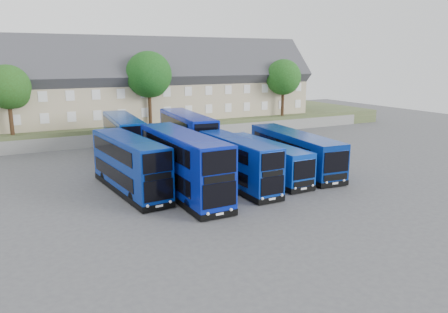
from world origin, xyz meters
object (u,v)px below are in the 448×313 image
Objects in this scene: dd_front_mid at (183,165)px; tree_mid at (150,76)px; dd_front_left at (130,166)px; tree_far at (289,74)px; tree_east at (284,79)px; coach_east_a at (264,160)px; tree_west at (9,89)px.

tree_mid is (5.16, 23.67, 5.71)m from dd_front_mid.
tree_far is at bearing 33.19° from dd_front_left.
tree_far is at bearing 14.04° from tree_mid.
dd_front_mid is 1.48× the size of tree_east.
coach_east_a is at bearing 10.72° from dd_front_mid.
tree_mid reaches higher than dd_front_mid.
coach_east_a is 1.24× the size of tree_mid.
tree_east is at bearing 41.85° from dd_front_mid.
tree_mid reaches higher than tree_far.
tree_east is (16.79, 21.46, 5.87)m from coach_east_a.
coach_east_a is 36.99m from tree_far.
tree_east is 9.23m from tree_far.
tree_mid is 1.12× the size of tree_east.
tree_mid reaches higher than tree_west.
tree_west is at bearing -180.00° from tree_east.
dd_front_left is 1.27× the size of tree_far.
tree_mid is (8.56, 21.00, 5.96)m from dd_front_left.
tree_west is at bearing 131.07° from coach_east_a.
tree_east reaches higher than dd_front_left.
tree_east is at bearing 30.35° from dd_front_left.
tree_far reaches higher than dd_front_left.
coach_east_a is 27.88m from tree_east.
tree_west is at bearing 104.63° from dd_front_left.
dd_front_mid is at bearing -102.30° from tree_mid.
dd_front_mid is 24.89m from tree_mid.
coach_east_a is (8.37, 1.70, -0.84)m from dd_front_mid.
dd_front_left is 1.44× the size of tree_west.
coach_east_a is 1.49× the size of tree_west.
coach_east_a is 23.14m from tree_mid.
dd_front_mid is 1.06× the size of coach_east_a.
tree_mid is at bearing -165.96° from tree_far.
tree_far is at bearing 49.40° from tree_east.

